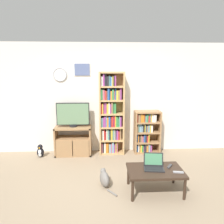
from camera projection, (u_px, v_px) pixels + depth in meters
name	position (u px, v px, depth m)	size (l,w,h in m)	color
ground_plane	(110.00, 193.00, 3.59)	(18.00, 18.00, 0.00)	gray
wall_back	(106.00, 98.00, 5.24)	(6.42, 0.09, 2.60)	silver
tv_stand	(73.00, 141.00, 5.12)	(0.83, 0.41, 0.68)	#9E754C
television	(73.00, 115.00, 5.04)	(0.76, 0.18, 0.56)	black
bookshelf_tall	(111.00, 115.00, 5.13)	(0.58, 0.32, 1.94)	tan
bookshelf_short	(146.00, 132.00, 5.26)	(0.61, 0.32, 1.02)	#9E754C
coffee_table	(155.00, 172.00, 3.56)	(0.89, 0.60, 0.39)	#332319
laptop	(154.00, 165.00, 3.59)	(0.35, 0.30, 0.24)	#232326
remote_near_laptop	(170.00, 166.00, 3.65)	(0.13, 0.16, 0.02)	#38383A
remote_far_from_laptop	(178.00, 172.00, 3.44)	(0.16, 0.07, 0.02)	#99999E
cat	(104.00, 178.00, 3.78)	(0.32, 0.52, 0.30)	slate
penguin_figurine	(40.00, 151.00, 5.01)	(0.16, 0.15, 0.30)	black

